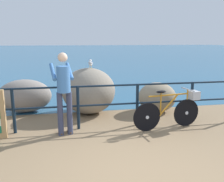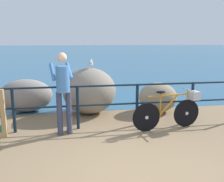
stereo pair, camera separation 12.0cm
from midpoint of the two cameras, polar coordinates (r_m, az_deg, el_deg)
name	(u,v)px [view 1 (the left image)]	position (r m, az deg, el deg)	size (l,w,h in m)	color
ground_plane	(77,62)	(23.36, -8.50, 6.77)	(120.00, 120.00, 0.10)	#846B4C
sea_surface	(71,50)	(51.75, -9.76, 9.59)	(120.00, 90.00, 0.01)	#285B7F
promenade_railing	(108,101)	(5.61, -1.49, -2.38)	(7.09, 0.07, 1.02)	black
bicycle	(173,109)	(5.77, 13.69, -4.09)	(1.69, 0.48, 0.92)	black
person_at_railing	(64,90)	(5.20, -12.01, 0.23)	(0.53, 0.67, 1.78)	#333851
breakwater_boulder_main	(89,91)	(6.74, -6.06, 0.03)	(1.48, 1.44, 1.28)	gray
breakwater_boulder_left	(25,96)	(7.29, -20.43, -1.11)	(1.49, 0.91, 0.94)	gray
breakwater_boulder_right	(157,97)	(7.03, 10.13, -1.42)	(1.08, 1.00, 0.84)	gray
seagull	(90,63)	(6.59, -5.64, 6.60)	(0.14, 0.34, 0.23)	gold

